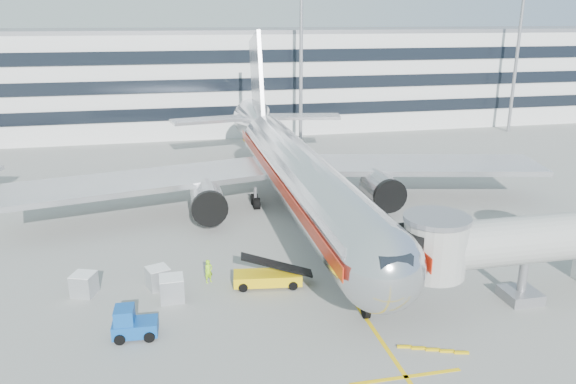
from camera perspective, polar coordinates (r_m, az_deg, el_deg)
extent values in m
plane|color=gray|center=(41.97, 4.14, -7.27)|extent=(180.00, 180.00, 0.00)
cube|color=yellow|center=(50.91, 0.97, -2.69)|extent=(0.25, 70.00, 0.01)
cube|color=yellow|center=(30.58, 11.90, -17.91)|extent=(6.00, 0.25, 0.01)
cylinder|color=silver|center=(47.75, 1.55, 1.24)|extent=(5.00, 36.00, 5.00)
sphere|color=silver|center=(31.66, 9.43, -7.68)|extent=(5.00, 5.00, 5.00)
cone|color=silver|center=(69.58, -3.01, 6.88)|extent=(5.00, 10.00, 5.00)
cube|color=black|center=(29.94, 10.59, -6.90)|extent=(1.80, 1.20, 0.90)
cube|color=#B7B7BC|center=(57.26, 12.94, 2.71)|extent=(24.95, 12.07, 0.50)
cube|color=#B7B7BC|center=(51.99, -14.01, 1.15)|extent=(24.95, 12.07, 0.50)
cylinder|color=#99999E|center=(52.54, 9.51, 0.24)|extent=(3.00, 4.20, 3.00)
cylinder|color=#99999E|center=(49.06, -8.15, -0.94)|extent=(3.00, 4.20, 3.00)
cylinder|color=black|center=(50.78, 10.33, -0.41)|extent=(3.10, 0.50, 3.10)
cylinder|color=black|center=(47.17, -7.95, -1.69)|extent=(3.10, 0.50, 3.10)
cube|color=#B7B7BC|center=(69.40, -3.14, 10.52)|extent=(0.45, 9.39, 13.72)
cube|color=#B7B7BC|center=(71.52, 1.24, 7.67)|extent=(10.41, 4.94, 0.35)
cube|color=#B7B7BC|center=(69.79, -7.65, 7.28)|extent=(10.41, 4.94, 0.35)
cylinder|color=gray|center=(34.80, 7.94, -11.26)|extent=(0.24, 0.24, 1.80)
cylinder|color=black|center=(35.01, 7.91, -11.91)|extent=(0.35, 0.90, 0.90)
cylinder|color=gray|center=(55.02, 3.26, -0.06)|extent=(0.30, 0.30, 2.00)
cylinder|color=gray|center=(53.72, -3.33, -0.50)|extent=(0.30, 0.30, 2.00)
cube|color=red|center=(48.32, 4.46, 1.76)|extent=(0.06, 38.00, 0.90)
cube|color=red|center=(47.15, -1.42, 1.41)|extent=(0.06, 38.00, 0.90)
cylinder|color=#A8A8A3|center=(38.14, 23.19, -4.47)|extent=(13.00, 3.00, 3.00)
cylinder|color=#A8A8A3|center=(34.97, 14.68, -5.54)|extent=(3.80, 3.80, 3.40)
cylinder|color=gray|center=(34.29, 14.92, -2.61)|extent=(4.00, 4.00, 0.30)
cube|color=black|center=(34.42, 12.73, -5.77)|extent=(1.40, 2.60, 2.60)
cylinder|color=gray|center=(39.13, 22.73, -8.01)|extent=(0.56, 0.56, 3.20)
cube|color=gray|center=(39.65, 22.52, -9.65)|extent=(2.20, 2.20, 0.70)
cylinder|color=black|center=(39.17, 21.42, -9.86)|extent=(0.35, 0.70, 0.70)
cylinder|color=black|center=(40.15, 23.59, -9.45)|extent=(0.35, 0.70, 0.70)
cube|color=silver|center=(95.68, -5.76, 11.33)|extent=(150.00, 24.00, 15.00)
cube|color=black|center=(84.24, -4.69, 8.14)|extent=(150.00, 0.30, 1.80)
cube|color=black|center=(83.69, -4.76, 10.84)|extent=(150.00, 0.30, 1.80)
cube|color=black|center=(83.33, -4.83, 13.57)|extent=(150.00, 0.30, 1.80)
cube|color=gray|center=(95.18, -5.90, 16.01)|extent=(150.00, 24.00, 0.60)
cylinder|color=gray|center=(80.95, 1.33, 13.87)|extent=(0.50, 0.50, 25.00)
cylinder|color=gray|center=(94.90, 22.29, 13.15)|extent=(0.50, 0.50, 25.00)
cube|color=#DEB309|center=(38.45, -2.08, -8.72)|extent=(4.76, 2.26, 0.73)
cube|color=black|center=(38.05, -2.10, -7.45)|extent=(4.92, 1.78, 1.60)
cylinder|color=black|center=(39.19, -4.59, -8.65)|extent=(0.66, 0.37, 0.62)
cylinder|color=black|center=(37.89, -4.58, -9.62)|extent=(0.66, 0.37, 0.62)
cylinder|color=black|center=(39.32, 0.32, -8.51)|extent=(0.66, 0.37, 0.62)
cylinder|color=black|center=(38.02, 0.51, -9.46)|extent=(0.66, 0.37, 0.62)
cube|color=#0D4493|center=(33.96, -15.25, -13.15)|extent=(2.58, 1.56, 0.81)
cube|color=#0D4493|center=(33.63, -16.29, -11.98)|extent=(1.14, 1.40, 0.98)
cube|color=black|center=(33.48, -16.33, -11.51)|extent=(1.04, 1.21, 0.09)
cylinder|color=black|center=(34.77, -16.46, -13.00)|extent=(0.64, 0.30, 0.63)
cylinder|color=black|center=(33.62, -16.72, -14.15)|extent=(0.64, 0.30, 0.63)
cylinder|color=black|center=(34.59, -13.75, -12.93)|extent=(0.64, 0.30, 0.63)
cylinder|color=black|center=(33.44, -13.90, -14.09)|extent=(0.64, 0.30, 0.63)
cube|color=#B1B3B8|center=(39.55, -20.01, -8.82)|extent=(1.79, 1.79, 1.44)
cube|color=white|center=(39.25, -20.13, -7.85)|extent=(1.79, 1.79, 0.05)
cube|color=#B1B3B8|center=(39.10, -13.05, -8.50)|extent=(1.75, 1.75, 1.42)
cube|color=white|center=(38.79, -13.13, -7.54)|extent=(1.75, 1.75, 0.05)
cube|color=#B1B3B8|center=(37.30, -11.71, -9.61)|extent=(1.54, 1.54, 1.56)
cube|color=white|center=(36.94, -11.79, -8.51)|extent=(1.54, 1.54, 0.06)
imported|color=#9AE618|center=(39.14, -8.06, -7.97)|extent=(0.72, 0.64, 1.66)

